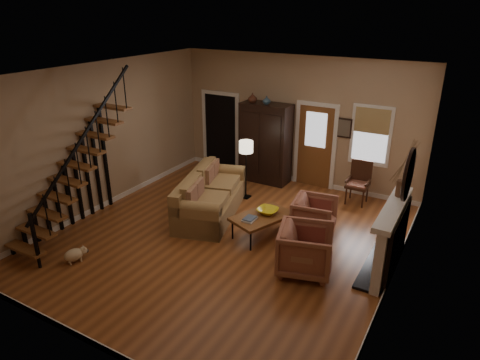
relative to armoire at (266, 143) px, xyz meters
The scene contains 15 objects.
room 1.49m from the armoire, 78.37° to the right, with size 7.00×7.33×3.30m.
staircase 4.94m from the armoire, 115.05° to the right, with size 0.94×2.80×3.20m, color brown, non-canonical shape.
fireplace 4.67m from the armoire, 34.69° to the right, with size 0.33×1.95×2.30m.
armoire is the anchor object (origin of this frame).
vase_a 1.23m from the armoire, 164.05° to the right, with size 0.24×0.24×0.25m, color #4C2619.
vase_b 1.16m from the armoire, 63.43° to the right, with size 0.20×0.20×0.21m, color #334C60.
sofa 2.47m from the armoire, 93.56° to the right, with size 1.06×2.45×0.91m, color olive, non-canonical shape.
coffee_table 3.14m from the armoire, 64.50° to the right, with size 0.72×1.23×0.47m, color brown, non-canonical shape.
bowl 2.97m from the armoire, 62.35° to the right, with size 0.42×0.42×0.10m, color yellow.
books 3.30m from the armoire, 68.68° to the right, with size 0.23×0.31×0.06m, color beige, non-canonical shape.
armchair_left 4.33m from the armoire, 53.77° to the right, with size 0.92×0.95×0.86m, color brown.
armchair_right 3.08m from the armoire, 43.58° to the right, with size 0.82×0.85×0.77m, color brown.
floor_lamp 1.28m from the armoire, 85.39° to the right, with size 0.33×0.33×1.45m, color black, non-canonical shape.
side_chair 2.61m from the armoire, ahead, with size 0.54×0.54×1.02m, color #3A1F12, non-canonical shape.
dog 5.54m from the armoire, 103.28° to the right, with size 0.23×0.39×0.28m, color beige, non-canonical shape.
Camera 1 is at (4.05, -6.50, 4.43)m, focal length 32.00 mm.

